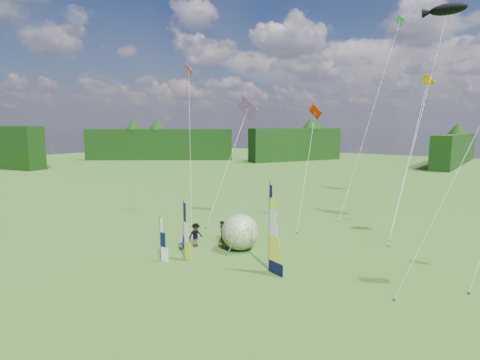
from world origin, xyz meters
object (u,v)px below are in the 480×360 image
Objects in this scene: side_banner_far at (161,239)px; spectator_d at (228,233)px; camp_chair at (184,243)px; spectator_a at (224,239)px; kite_whale at (422,104)px; spectator_c at (196,235)px; side_banner_left at (184,231)px; feather_banner_main at (269,229)px; bol_inflatable at (240,232)px; spectator_b at (222,231)px.

spectator_d is (1.07, 5.84, -0.75)m from side_banner_far.
spectator_a is at bearing 24.21° from camp_chair.
spectator_d is 19.59m from kite_whale.
side_banner_far is 2.85m from camp_chair.
spectator_c is (-0.20, 3.56, -0.59)m from side_banner_far.
kite_whale reaches higher than side_banner_left.
side_banner_far is at bearing -140.38° from feather_banner_main.
feather_banner_main is 6.11m from side_banner_left.
camp_chair is at bearing 150.82° from side_banner_left.
spectator_a is (-1.04, -0.59, -0.57)m from bol_inflatable.
spectator_c is 21.76m from kite_whale.
bol_inflatable is 0.12× the size of kite_whale.
spectator_c reaches higher than spectator_b.
side_banner_far is 5.98m from spectator_d.
kite_whale reaches higher than spectator_c.
spectator_b is at bearing -2.45° from spectator_c.
spectator_b is (0.49, 5.79, -0.68)m from side_banner_far.
side_banner_far is at bearing -111.30° from side_banner_left.
side_banner_left is 2.39× the size of spectator_b.
feather_banner_main is 1.40× the size of side_banner_left.
kite_whale reaches higher than spectator_a.
kite_whale is (11.09, 13.15, 10.01)m from spectator_b.
spectator_a is at bearing 88.98° from side_banner_left.
camp_chair is (-0.29, -0.93, -0.41)m from spectator_c.
side_banner_far is 2.00× the size of spectator_d.
spectator_b is 3.33m from camp_chair.
feather_banner_main is 7.25m from spectator_c.
spectator_d is at bearing 104.01° from spectator_a.
spectator_b is at bearing 9.80° from spectator_d.
kite_whale is at bearing 73.33° from side_banner_left.
spectator_c is (-6.98, 0.69, -1.83)m from feather_banner_main.
camp_chair is at bearing 99.87° from side_banner_far.
side_banner_far is 1.96× the size of spectator_a.
side_banner_far is at bearing 85.10° from spectator_d.
side_banner_left is at bearing 53.59° from side_banner_far.
side_banner_left reaches higher than spectator_b.
kite_whale reaches higher than camp_chair.
side_banner_left reaches higher than spectator_c.
camp_chair is at bearing 177.84° from spectator_c.
spectator_d is 3.57m from camp_chair.
side_banner_far reaches higher than spectator_b.
spectator_a is 2.20m from spectator_c.
side_banner_far is 2.98× the size of camp_chair.
side_banner_left is (-5.85, -1.58, -0.79)m from feather_banner_main.
side_banner_left is 4.26m from bol_inflatable.
side_banner_far is at bearing -110.74° from kite_whale.
spectator_a is 0.07× the size of kite_whale.
bol_inflatable reaches higher than spectator_a.
spectator_d is at bearing -118.02° from kite_whale.
spectator_a is at bearing -113.32° from kite_whale.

